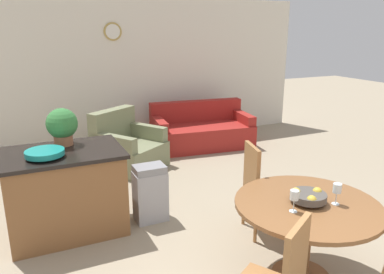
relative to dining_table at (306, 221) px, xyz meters
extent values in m
cube|color=silver|center=(-0.57, 4.75, 0.78)|extent=(8.00, 0.06, 2.70)
cylinder|color=tan|center=(-0.46, 4.71, 1.51)|extent=(0.32, 0.02, 0.32)
cylinder|color=white|center=(-0.46, 4.70, 1.51)|extent=(0.26, 0.01, 0.26)
cylinder|color=brown|center=(0.00, 0.00, -0.20)|extent=(0.12, 0.12, 0.67)
cylinder|color=brown|center=(0.00, 0.00, 0.15)|extent=(1.21, 1.21, 0.03)
cube|color=#9E6B3D|center=(-0.62, -0.60, 0.15)|extent=(0.35, 0.24, 0.54)
cylinder|color=#9E6B3D|center=(0.43, 0.96, -0.37)|extent=(0.04, 0.04, 0.40)
cylinder|color=#9E6B3D|center=(0.34, 0.58, -0.37)|extent=(0.04, 0.04, 0.40)
cylinder|color=#9E6B3D|center=(0.06, 1.05, -0.37)|extent=(0.04, 0.04, 0.40)
cylinder|color=#9E6B3D|center=(-0.03, 0.67, -0.37)|extent=(0.04, 0.04, 0.40)
cube|color=#9E6B3D|center=(0.20, 0.81, -0.15)|extent=(0.51, 0.51, 0.05)
cube|color=#9E6B3D|center=(0.01, 0.86, 0.15)|extent=(0.13, 0.38, 0.54)
cylinder|color=#4C4742|center=(0.00, 0.00, 0.18)|extent=(0.11, 0.11, 0.03)
cylinder|color=#4C4742|center=(0.00, 0.00, 0.23)|extent=(0.30, 0.30, 0.06)
sphere|color=gold|center=(0.10, 0.01, 0.24)|extent=(0.08, 0.08, 0.08)
sphere|color=gold|center=(-0.06, 0.08, 0.24)|extent=(0.08, 0.08, 0.08)
sphere|color=gold|center=(-0.05, -0.09, 0.24)|extent=(0.08, 0.08, 0.08)
cylinder|color=silver|center=(-0.21, -0.07, 0.17)|extent=(0.06, 0.06, 0.01)
cylinder|color=silver|center=(-0.21, -0.07, 0.22)|extent=(0.01, 0.01, 0.10)
cylinder|color=silver|center=(-0.21, -0.07, 0.31)|extent=(0.07, 0.07, 0.08)
cylinder|color=silver|center=(0.19, -0.12, 0.17)|extent=(0.06, 0.06, 0.01)
cylinder|color=silver|center=(0.19, -0.12, 0.22)|extent=(0.01, 0.01, 0.10)
cylinder|color=silver|center=(0.19, -0.12, 0.31)|extent=(0.07, 0.07, 0.08)
cube|color=brown|center=(-1.75, 1.73, -0.14)|extent=(1.16, 0.79, 0.88)
cube|color=black|center=(-1.75, 1.73, 0.32)|extent=(1.22, 0.85, 0.04)
cylinder|color=teal|center=(-1.93, 1.58, 0.35)|extent=(0.13, 0.13, 0.02)
cylinder|color=teal|center=(-1.93, 1.58, 0.39)|extent=(0.38, 0.38, 0.05)
cylinder|color=#A36642|center=(-1.71, 1.95, 0.40)|extent=(0.20, 0.20, 0.12)
sphere|color=#387F3D|center=(-1.71, 1.95, 0.58)|extent=(0.33, 0.33, 0.33)
cube|color=#9E9EA3|center=(-0.86, 1.58, -0.28)|extent=(0.36, 0.26, 0.58)
cube|color=gray|center=(-0.86, 1.58, 0.05)|extent=(0.35, 0.25, 0.08)
cube|color=maroon|center=(0.91, 3.85, -0.36)|extent=(1.89, 1.12, 0.42)
cube|color=maroon|center=(0.95, 4.21, 0.04)|extent=(1.81, 0.41, 0.39)
cube|color=maroon|center=(0.09, 3.95, -0.28)|extent=(0.26, 0.86, 0.59)
cube|color=maroon|center=(1.72, 3.75, -0.28)|extent=(0.26, 0.86, 0.59)
cube|color=#7A7F5B|center=(-0.61, 3.33, -0.37)|extent=(1.22, 1.24, 0.40)
cube|color=#7A7F5B|center=(-0.80, 3.62, 0.08)|extent=(0.84, 0.64, 0.51)
cube|color=#7A7F5B|center=(-0.92, 3.12, -0.26)|extent=(0.57, 0.77, 0.63)
cube|color=#7A7F5B|center=(-0.30, 3.53, -0.26)|extent=(0.57, 0.77, 0.63)
camera|label=1|loc=(-2.06, -2.18, 1.57)|focal=35.00mm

